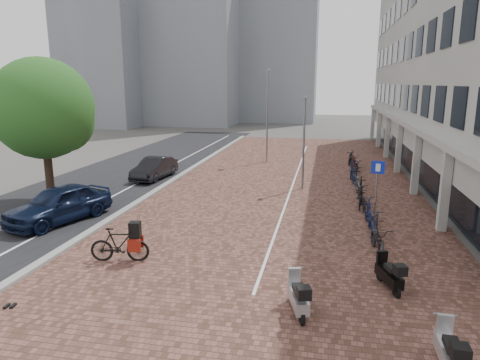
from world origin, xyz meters
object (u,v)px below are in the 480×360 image
(car_navy, at_px, (59,204))
(scooter_front, at_px, (298,295))
(car_dark, at_px, (155,168))
(scooter_back, at_px, (450,351))
(parking_sign, at_px, (377,180))
(hero_bike, at_px, (120,244))
(scooter_mid, at_px, (389,273))

(car_navy, bearing_deg, scooter_front, -9.27)
(car_navy, distance_m, car_dark, 9.00)
(scooter_back, relative_size, parking_sign, 0.59)
(scooter_front, relative_size, scooter_back, 0.99)
(hero_bike, bearing_deg, scooter_back, -123.91)
(scooter_front, height_order, scooter_back, scooter_back)
(hero_bike, height_order, scooter_front, hero_bike)
(hero_bike, bearing_deg, car_navy, 42.08)
(scooter_front, relative_size, parking_sign, 0.59)
(car_dark, relative_size, hero_bike, 1.97)
(car_dark, height_order, scooter_mid, car_dark)
(hero_bike, distance_m, scooter_front, 6.52)
(hero_bike, relative_size, scooter_front, 1.32)
(car_navy, xyz_separation_m, hero_bike, (4.56, -3.47, -0.18))
(car_dark, height_order, hero_bike, hero_bike)
(parking_sign, bearing_deg, car_dark, 163.79)
(car_navy, height_order, scooter_back, car_navy)
(car_navy, bearing_deg, scooter_back, -9.56)
(scooter_front, bearing_deg, scooter_back, -44.96)
(scooter_front, distance_m, parking_sign, 9.17)
(scooter_front, height_order, parking_sign, parking_sign)
(scooter_mid, bearing_deg, parking_sign, 69.39)
(car_dark, height_order, scooter_back, car_dark)
(scooter_front, xyz_separation_m, scooter_back, (3.23, -1.81, 0.00))
(scooter_back, bearing_deg, hero_bike, 157.64)
(car_navy, bearing_deg, scooter_mid, 2.76)
(hero_bike, xyz_separation_m, parking_sign, (8.90, 6.43, 1.17))
(car_dark, distance_m, scooter_back, 21.12)
(scooter_back, xyz_separation_m, parking_sign, (-0.45, 10.45, 1.26))
(hero_bike, distance_m, scooter_back, 10.18)
(parking_sign, bearing_deg, scooter_mid, -83.24)
(scooter_front, relative_size, scooter_mid, 1.05)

